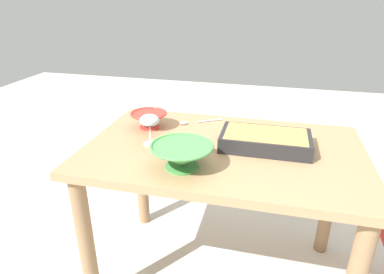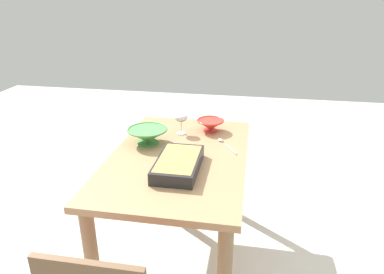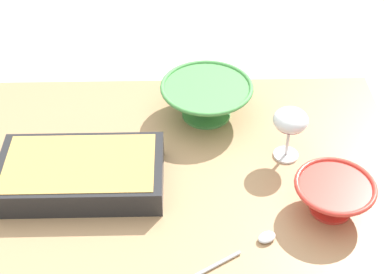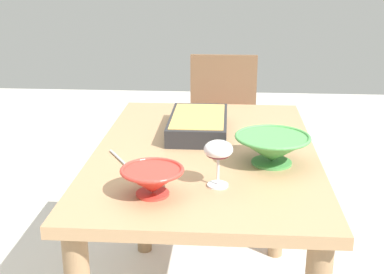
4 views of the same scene
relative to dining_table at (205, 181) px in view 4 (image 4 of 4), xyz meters
name	(u,v)px [view 4 (image 4 of 4)]	position (x,y,z in m)	size (l,w,h in m)	color
dining_table	(205,181)	(0.00, 0.00, 0.00)	(1.25, 0.80, 0.77)	tan
chair	(222,134)	(0.99, -0.05, -0.14)	(0.40, 0.39, 0.93)	#B22D2D
wine_glass	(218,152)	(-0.33, -0.05, 0.24)	(0.09, 0.09, 0.15)	white
casserole_dish	(198,123)	(0.18, 0.04, 0.17)	(0.40, 0.23, 0.07)	#262628
mixing_bowl	(152,180)	(-0.41, 0.14, 0.18)	(0.19, 0.19, 0.08)	red
small_bowl	(272,148)	(-0.13, -0.23, 0.19)	(0.26, 0.26, 0.10)	#4C994C
serving_spoon	(127,166)	(-0.21, 0.25, 0.14)	(0.22, 0.14, 0.01)	silver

